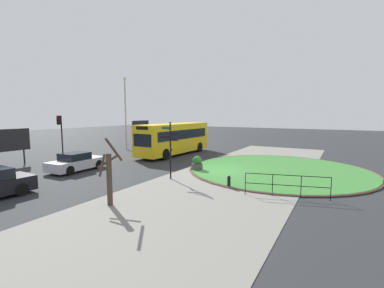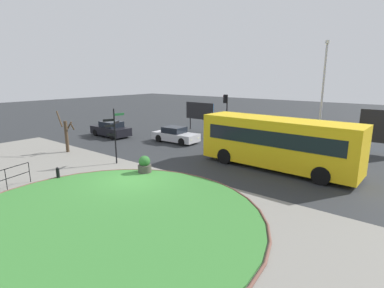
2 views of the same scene
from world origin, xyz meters
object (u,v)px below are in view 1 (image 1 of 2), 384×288
at_px(planter_near_signpost, 197,164).
at_px(street_tree_bare, 109,175).
at_px(bus_yellow, 174,138).
at_px(car_far_lane, 76,162).
at_px(bollard_foreground, 229,182).
at_px(lamppost_tall, 125,111).
at_px(billboard_left, 5,141).
at_px(billboard_right, 141,130).
at_px(traffic_light_near, 60,128).
at_px(signpost_directional, 170,146).

distance_m(planter_near_signpost, street_tree_bare, 8.35).
relative_size(bus_yellow, car_far_lane, 2.31).
bearing_deg(bollard_foreground, lamppost_tall, 60.64).
height_order(car_far_lane, billboard_left, billboard_left).
distance_m(car_far_lane, lamppost_tall, 12.14).
height_order(bus_yellow, billboard_left, bus_yellow).
distance_m(bus_yellow, car_far_lane, 10.13).
relative_size(billboard_left, street_tree_bare, 1.15).
xyz_separation_m(bus_yellow, lamppost_tall, (0.49, 6.94, 2.69)).
distance_m(car_far_lane, street_tree_bare, 8.67).
distance_m(billboard_left, billboard_right, 16.34).
relative_size(billboard_right, street_tree_bare, 1.07).
bearing_deg(billboard_right, bus_yellow, -121.90).
relative_size(traffic_light_near, billboard_left, 1.10).
bearing_deg(lamppost_tall, traffic_light_near, -177.88).
distance_m(traffic_light_near, planter_near_signpost, 12.72).
xyz_separation_m(car_far_lane, street_tree_bare, (-4.02, -7.64, 0.78)).
height_order(bollard_foreground, lamppost_tall, lamppost_tall).
xyz_separation_m(car_far_lane, lamppost_tall, (10.39, 5.05, 3.74)).
bearing_deg(billboard_left, street_tree_bare, -97.19).
distance_m(signpost_directional, bollard_foreground, 4.29).
bearing_deg(billboard_right, bollard_foreground, -129.77).
xyz_separation_m(bus_yellow, planter_near_signpost, (-5.62, -5.67, -1.17)).
relative_size(lamppost_tall, billboard_right, 2.43).
xyz_separation_m(bus_yellow, traffic_light_near, (-7.83, 6.63, 1.21)).
distance_m(lamppost_tall, street_tree_bare, 19.43).
height_order(traffic_light_near, street_tree_bare, traffic_light_near).
height_order(bus_yellow, lamppost_tall, lamppost_tall).
bearing_deg(street_tree_bare, billboard_left, 80.61).
distance_m(lamppost_tall, billboard_right, 5.00).
bearing_deg(billboard_left, planter_near_signpost, -63.50).
xyz_separation_m(car_far_lane, billboard_right, (14.54, 6.46, 1.33)).
bearing_deg(traffic_light_near, billboard_right, -173.31).
relative_size(traffic_light_near, lamppost_tall, 0.48).
height_order(signpost_directional, lamppost_tall, lamppost_tall).
relative_size(signpost_directional, car_far_lane, 0.87).
height_order(bollard_foreground, billboard_left, billboard_left).
relative_size(bollard_foreground, billboard_left, 0.20).
relative_size(bus_yellow, billboard_left, 2.66).
relative_size(bollard_foreground, planter_near_signpost, 0.65).
distance_m(lamppost_tall, planter_near_signpost, 14.54).
xyz_separation_m(bollard_foreground, traffic_light_near, (0.82, 15.95, 2.51)).
relative_size(car_far_lane, billboard_left, 1.15).
distance_m(bollard_foreground, billboard_right, 22.17).
bearing_deg(car_far_lane, signpost_directional, -82.91).
relative_size(signpost_directional, street_tree_bare, 1.16).
height_order(planter_near_signpost, street_tree_bare, street_tree_bare).
bearing_deg(car_far_lane, traffic_light_near, 63.74).
bearing_deg(street_tree_bare, bus_yellow, 22.45).
distance_m(lamppost_tall, billboard_left, 12.43).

